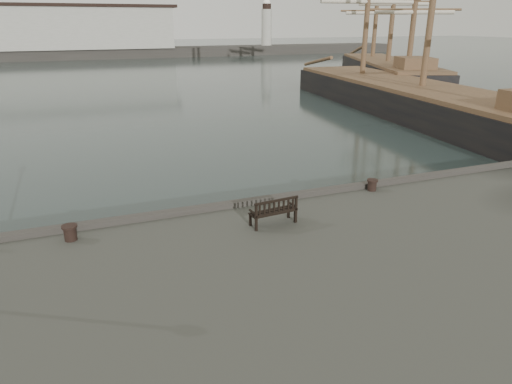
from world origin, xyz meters
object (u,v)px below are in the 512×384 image
bollard_left (70,233)px  tall_ship_main (420,107)px  bollard_right (372,185)px  tall_ship_far (386,76)px  bench (273,216)px

bollard_left → tall_ship_main: 31.69m
bollard_right → bollard_left: bearing=-178.2°
bollard_left → tall_ship_far: bearing=44.2°
bollard_right → tall_ship_main: size_ratio=0.01×
tall_ship_main → bollard_left: bearing=-141.3°
bench → bollard_left: bearing=163.7°
tall_ship_main → tall_ship_far: bearing=66.1°
tall_ship_main → bollard_right: bearing=-128.6°
tall_ship_main → bench: bearing=-133.1°
bollard_left → bollard_right: size_ratio=1.08×
bench → tall_ship_main: size_ratio=0.04×
bollard_left → bollard_right: bearing=1.8°
bollard_left → bollard_right: 10.02m
bench → bollard_left: size_ratio=3.34×
bollard_left → tall_ship_far: 51.86m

